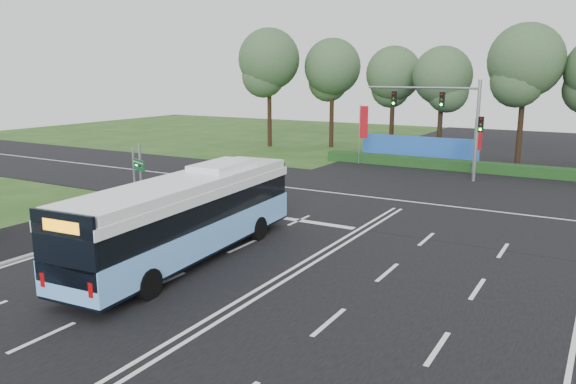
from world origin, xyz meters
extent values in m
plane|color=#244717|center=(0.00, 0.00, 0.00)|extent=(120.00, 120.00, 0.00)
cube|color=black|center=(0.00, 0.00, 0.02)|extent=(20.00, 120.00, 0.04)
cube|color=black|center=(0.00, 12.00, 0.03)|extent=(120.00, 14.00, 0.05)
cube|color=black|center=(-12.50, -3.00, 0.03)|extent=(5.00, 18.00, 0.06)
cube|color=gray|center=(-10.10, -3.00, 0.06)|extent=(0.25, 18.00, 0.12)
cube|color=#6EB0FF|center=(-4.21, -2.49, 1.12)|extent=(3.59, 12.77, 1.16)
cube|color=black|center=(-4.21, -2.49, 0.60)|extent=(3.56, 12.71, 0.32)
cube|color=black|center=(-4.21, -2.49, 2.18)|extent=(3.47, 12.58, 1.00)
cube|color=white|center=(-4.21, -2.49, 2.81)|extent=(3.59, 12.77, 0.37)
cube|color=white|center=(-4.21, -2.49, 3.17)|extent=(3.50, 12.27, 0.37)
cube|color=white|center=(-4.41, 0.13, 3.49)|extent=(1.92, 3.27, 0.26)
cube|color=black|center=(-3.73, -8.71, 2.23)|extent=(2.55, 0.32, 2.31)
cube|color=orange|center=(-3.72, -8.75, 2.96)|extent=(1.47, 0.17, 0.37)
cylinder|color=black|center=(-5.71, 0.98, 0.55)|extent=(0.38, 1.11, 1.09)
cylinder|color=black|center=(-3.25, 1.17, 0.55)|extent=(0.38, 1.11, 1.09)
cylinder|color=black|center=(-5.13, -6.56, 0.55)|extent=(0.38, 1.11, 1.09)
cylinder|color=black|center=(-2.67, -6.37, 0.55)|extent=(0.38, 1.11, 1.09)
cylinder|color=gray|center=(-12.19, 2.99, 1.82)|extent=(0.15, 0.15, 3.64)
cube|color=black|center=(-12.19, 2.81, 2.49)|extent=(0.30, 0.20, 0.42)
sphere|color=#19F233|center=(-12.19, 2.71, 2.49)|extent=(0.15, 0.15, 0.15)
cylinder|color=gray|center=(-10.89, 1.24, 1.85)|extent=(0.11, 0.11, 3.69)
cube|color=#0B4120|center=(-10.25, 0.96, 3.05)|extent=(1.29, 0.61, 0.28)
cube|color=#0B4120|center=(-10.25, 0.96, 2.72)|extent=(1.29, 0.61, 0.20)
cube|color=white|center=(-10.25, 0.93, 3.05)|extent=(1.19, 0.52, 0.04)
cylinder|color=gray|center=(-7.97, 23.59, 2.46)|extent=(0.08, 0.08, 4.92)
cube|color=#9F0D16|center=(-7.61, 23.63, 3.50)|extent=(0.66, 0.11, 2.62)
cylinder|color=gray|center=(1.26, 23.47, 2.09)|extent=(0.07, 0.07, 4.18)
cube|color=#9F0D16|center=(1.56, 23.39, 2.97)|extent=(0.55, 0.18, 2.23)
cylinder|color=gray|center=(2.00, 20.50, 3.50)|extent=(0.24, 0.24, 7.00)
cylinder|color=gray|center=(-2.00, 20.50, 6.40)|extent=(8.00, 0.16, 0.16)
cube|color=black|center=(-0.50, 20.50, 5.60)|extent=(0.32, 0.28, 1.05)
cube|color=black|center=(-4.00, 20.50, 5.60)|extent=(0.32, 0.28, 1.05)
cube|color=black|center=(2.25, 20.50, 4.00)|extent=(0.32, 0.28, 1.05)
cube|color=#153B15|center=(0.00, 24.50, 0.40)|extent=(22.00, 1.20, 0.80)
cube|color=blue|center=(-4.00, 27.00, 1.10)|extent=(10.00, 0.30, 2.20)
cylinder|color=black|center=(-20.57, 29.77, 4.18)|extent=(0.44, 0.44, 8.36)
sphere|color=#344E2D|center=(-20.57, 29.77, 8.80)|extent=(6.16, 6.16, 6.16)
cylinder|color=black|center=(-14.83, 32.49, 3.82)|extent=(0.44, 0.44, 7.65)
sphere|color=#344E2D|center=(-14.83, 32.49, 8.05)|extent=(5.63, 5.63, 5.63)
cylinder|color=black|center=(-8.34, 32.28, 3.50)|extent=(0.44, 0.44, 7.00)
sphere|color=#344E2D|center=(-8.34, 32.28, 7.37)|extent=(5.16, 5.16, 5.16)
cylinder|color=black|center=(-3.08, 29.87, 3.42)|extent=(0.44, 0.44, 6.84)
sphere|color=#344E2D|center=(-3.08, 29.87, 7.20)|extent=(5.04, 5.04, 5.04)
cylinder|color=black|center=(3.58, 29.14, 3.98)|extent=(0.44, 0.44, 7.96)
sphere|color=#344E2D|center=(3.58, 29.14, 8.38)|extent=(5.87, 5.87, 5.87)
camera|label=1|loc=(10.15, -19.22, 7.40)|focal=35.00mm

